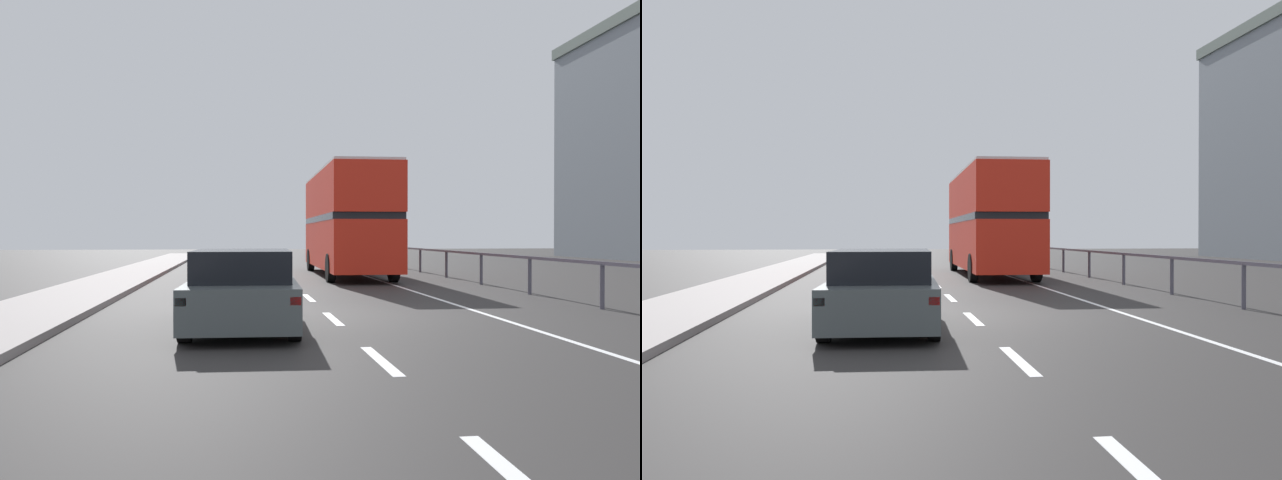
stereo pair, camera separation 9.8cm
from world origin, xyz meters
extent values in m
cube|color=#2C2A29|center=(0.00, 0.00, -0.05)|extent=(75.32, 120.00, 0.10)
cube|color=gray|center=(-6.04, 0.00, 0.07)|extent=(2.39, 80.00, 0.14)
cube|color=silver|center=(0.00, -4.72, 0.00)|extent=(0.16, 1.96, 0.01)
cube|color=silver|center=(0.00, -0.56, 0.00)|extent=(0.16, 1.96, 0.01)
cube|color=silver|center=(0.00, 3.59, 0.00)|extent=(0.16, 1.96, 0.01)
cube|color=silver|center=(0.00, 7.74, 0.00)|extent=(0.16, 1.96, 0.01)
cube|color=silver|center=(0.00, 11.90, 0.00)|extent=(0.16, 1.96, 0.01)
cube|color=silver|center=(0.00, 16.05, 0.00)|extent=(0.16, 1.96, 0.01)
cube|color=silver|center=(0.00, 20.20, 0.00)|extent=(0.16, 1.96, 0.01)
cube|color=silver|center=(0.00, 24.36, 0.00)|extent=(0.16, 1.96, 0.01)
cube|color=silver|center=(0.00, 28.51, 0.00)|extent=(0.16, 1.96, 0.01)
cube|color=silver|center=(3.26, 9.00, 0.00)|extent=(0.12, 46.00, 0.01)
cube|color=#4B4855|center=(6.19, 9.00, 1.02)|extent=(0.08, 42.00, 0.08)
cylinder|color=#4B4855|center=(6.19, 0.25, 0.51)|extent=(0.10, 0.10, 1.02)
cylinder|color=#4B4855|center=(6.19, 3.75, 0.51)|extent=(0.10, 0.10, 1.02)
cylinder|color=#4B4855|center=(6.19, 7.25, 0.51)|extent=(0.10, 0.10, 1.02)
cylinder|color=#4B4855|center=(6.19, 10.75, 0.51)|extent=(0.10, 0.10, 1.02)
cylinder|color=#4B4855|center=(6.19, 14.25, 0.51)|extent=(0.10, 0.10, 1.02)
cylinder|color=#4B4855|center=(6.19, 17.75, 0.51)|extent=(0.10, 0.10, 1.02)
cylinder|color=#4B4855|center=(6.19, 21.25, 0.51)|extent=(0.10, 0.10, 1.02)
cylinder|color=#4B4855|center=(6.19, 24.75, 0.51)|extent=(0.10, 0.10, 1.02)
cylinder|color=#4B4855|center=(6.19, 28.25, 0.51)|extent=(0.10, 0.10, 1.02)
cube|color=red|center=(2.57, 12.41, 1.26)|extent=(2.66, 10.29, 1.82)
cube|color=black|center=(2.57, 12.41, 2.29)|extent=(2.67, 9.88, 0.24)
cube|color=red|center=(2.57, 12.41, 3.26)|extent=(2.66, 10.29, 1.70)
cube|color=silver|center=(2.57, 12.41, 4.16)|extent=(2.60, 10.09, 0.10)
cube|color=black|center=(2.68, 17.51, 1.35)|extent=(2.19, 0.09, 1.27)
cube|color=yellow|center=(2.68, 17.51, 3.68)|extent=(1.46, 0.07, 0.28)
cylinder|color=black|center=(1.53, 16.16, 0.50)|extent=(0.30, 1.01, 1.00)
cylinder|color=black|center=(3.77, 16.11, 0.50)|extent=(0.30, 1.01, 1.00)
cylinder|color=black|center=(1.38, 8.92, 0.50)|extent=(0.30, 1.01, 1.00)
cylinder|color=black|center=(3.61, 8.87, 0.50)|extent=(0.30, 1.01, 1.00)
cube|color=#495152|center=(-1.77, -1.59, 0.52)|extent=(2.01, 4.32, 0.69)
cube|color=black|center=(-1.78, -1.81, 1.13)|extent=(1.71, 2.40, 0.53)
cube|color=red|center=(-2.67, -3.65, 0.69)|extent=(0.16, 0.07, 0.12)
cube|color=red|center=(-1.03, -3.72, 0.69)|extent=(0.16, 0.07, 0.12)
cylinder|color=black|center=(-2.55, -0.14, 0.32)|extent=(0.23, 0.65, 0.64)
cylinder|color=black|center=(-0.87, -0.21, 0.32)|extent=(0.23, 0.65, 0.64)
cylinder|color=black|center=(-2.67, -2.98, 0.32)|extent=(0.23, 0.65, 0.64)
cylinder|color=black|center=(-0.98, -3.05, 0.32)|extent=(0.23, 0.65, 0.64)
camera|label=1|loc=(-1.89, -12.86, 1.65)|focal=35.58mm
camera|label=2|loc=(-1.79, -12.87, 1.65)|focal=35.58mm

